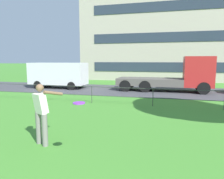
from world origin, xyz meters
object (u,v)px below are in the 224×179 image
Objects in this scene: panel_van_right at (58,74)px; frisbee at (79,103)px; person_thrower at (41,112)px; flatbed_truck_left at (178,76)px; apartment_building_background at (180,17)px.

frisbee is at bearing -59.38° from panel_van_right.
person_thrower is 12.94m from flatbed_truck_left.
frisbee is 0.05× the size of flatbed_truck_left.
frisbee is 0.01× the size of apartment_building_background.
panel_van_right is 10.20m from flatbed_truck_left.
frisbee is 29.67m from apartment_building_background.
frisbee is at bearing -32.69° from person_thrower.
person_thrower is 0.24× the size of flatbed_truck_left.
apartment_building_background is (4.81, 27.58, 7.65)m from person_thrower.
frisbee is 13.54m from flatbed_truck_left.
flatbed_truck_left is (4.22, 12.24, 0.25)m from person_thrower.
apartment_building_background is (10.78, 15.76, 7.35)m from panel_van_right.
frisbee is at bearing -96.30° from apartment_building_background.
flatbed_truck_left is (10.19, 0.42, -0.05)m from panel_van_right.
apartment_building_background is (3.16, 28.63, 7.08)m from frisbee.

